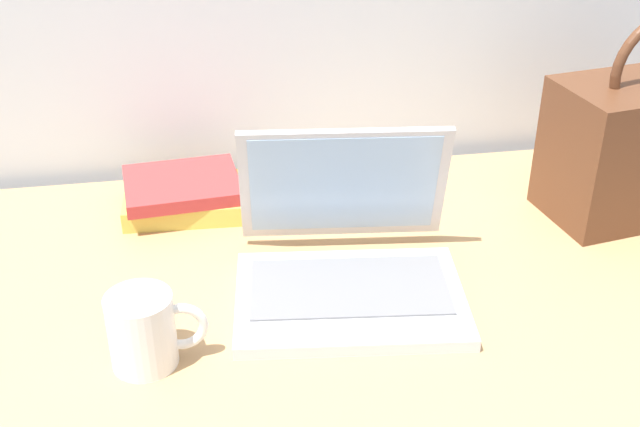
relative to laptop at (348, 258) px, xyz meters
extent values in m
cube|color=tan|center=(-0.07, 0.00, -0.06)|extent=(1.60, 0.76, 0.03)
cube|color=silver|center=(-0.01, -0.05, -0.04)|extent=(0.33, 0.25, 0.02)
cube|color=slate|center=(0.00, -0.03, -0.03)|extent=(0.28, 0.17, 0.00)
cube|color=silver|center=(0.01, 0.09, 0.07)|extent=(0.31, 0.10, 0.20)
cube|color=#A5C6EA|center=(0.01, 0.08, 0.07)|extent=(0.27, 0.08, 0.17)
cylinder|color=white|center=(-0.28, -0.12, 0.00)|extent=(0.08, 0.08, 0.10)
torus|color=white|center=(-0.23, -0.12, 0.00)|extent=(0.07, 0.01, 0.07)
cylinder|color=brown|center=(-0.28, -0.12, 0.05)|extent=(0.07, 0.07, 0.00)
cube|color=#D8BF4C|center=(-0.22, 0.26, -0.03)|extent=(0.19, 0.15, 0.03)
cube|color=#B23333|center=(-0.22, 0.26, 0.00)|extent=(0.19, 0.17, 0.02)
camera|label=1|loc=(-0.19, -0.93, 0.61)|focal=45.52mm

